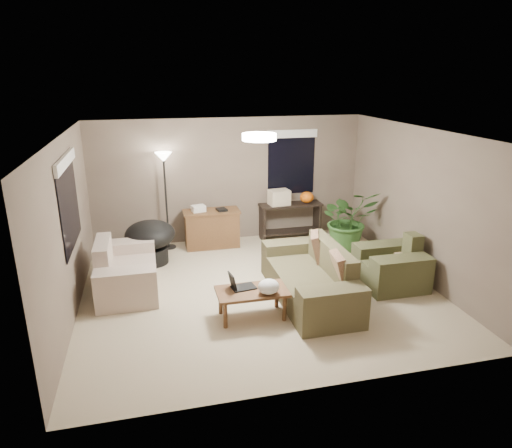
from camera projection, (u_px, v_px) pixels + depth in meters
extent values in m
plane|color=#C4B591|center=(259.00, 290.00, 7.35)|extent=(5.50, 5.50, 0.00)
plane|color=white|center=(259.00, 133.00, 6.56)|extent=(5.50, 5.50, 0.00)
plane|color=#716353|center=(230.00, 180.00, 9.26)|extent=(5.50, 0.00, 5.50)
plane|color=#716353|center=(318.00, 286.00, 4.65)|extent=(5.50, 0.00, 5.50)
plane|color=#716353|center=(68.00, 229.00, 6.35)|extent=(0.00, 5.00, 5.00)
plane|color=#716353|center=(420.00, 204.00, 7.56)|extent=(0.00, 5.00, 5.00)
cube|color=#48432B|center=(308.00, 285.00, 7.02)|extent=(0.95, 1.48, 0.42)
cube|color=#4B462D|center=(332.00, 258.00, 6.97)|extent=(0.22, 1.48, 0.43)
cube|color=brown|center=(332.00, 309.00, 6.14)|extent=(0.95, 0.36, 0.60)
cube|color=#444029|center=(290.00, 258.00, 7.84)|extent=(0.95, 0.36, 0.60)
cube|color=#8C7251|center=(340.00, 269.00, 6.53)|extent=(0.29, 0.48, 0.47)
cube|color=#8C7251|center=(317.00, 247.00, 7.36)|extent=(0.37, 0.50, 0.47)
cube|color=beige|center=(128.00, 277.00, 7.30)|extent=(0.90, 0.88, 0.42)
cube|color=beige|center=(103.00, 254.00, 7.10)|extent=(0.22, 0.88, 0.43)
cube|color=beige|center=(126.00, 289.00, 6.70)|extent=(0.90, 0.36, 0.60)
cube|color=beige|center=(129.00, 257.00, 7.85)|extent=(0.90, 0.36, 0.60)
cube|color=#505231|center=(390.00, 273.00, 7.47)|extent=(0.95, 0.28, 0.42)
cube|color=#4E5030|center=(413.00, 246.00, 7.42)|extent=(0.22, 0.28, 0.43)
cube|color=#4D4F2F|center=(401.00, 276.00, 7.15)|extent=(0.95, 0.36, 0.60)
cube|color=#45462A|center=(381.00, 260.00, 7.74)|extent=(0.95, 0.36, 0.60)
cube|color=brown|center=(252.00, 291.00, 6.40)|extent=(1.00, 0.55, 0.04)
cylinder|color=brown|center=(225.00, 315.00, 6.19)|extent=(0.06, 0.06, 0.38)
cylinder|color=brown|center=(284.00, 308.00, 6.38)|extent=(0.06, 0.06, 0.38)
cylinder|color=brown|center=(221.00, 302.00, 6.56)|extent=(0.06, 0.06, 0.38)
cylinder|color=brown|center=(277.00, 295.00, 6.75)|extent=(0.06, 0.06, 0.38)
cube|color=black|center=(244.00, 287.00, 6.46)|extent=(0.36, 0.28, 0.02)
cube|color=black|center=(232.00, 281.00, 6.39)|extent=(0.10, 0.24, 0.22)
ellipsoid|color=white|center=(269.00, 287.00, 6.27)|extent=(0.36, 0.33, 0.21)
cube|color=brown|center=(212.00, 230.00, 9.08)|extent=(1.05, 0.45, 0.71)
cube|color=brown|center=(211.00, 212.00, 8.96)|extent=(1.10, 0.50, 0.04)
cube|color=silver|center=(198.00, 209.00, 8.88)|extent=(0.29, 0.25, 0.12)
cube|color=black|center=(222.00, 210.00, 8.95)|extent=(0.22, 0.25, 0.04)
cube|color=black|center=(291.00, 205.00, 9.43)|extent=(1.30, 0.40, 0.04)
cube|color=black|center=(262.00, 224.00, 9.42)|extent=(0.05, 0.38, 0.71)
cube|color=black|center=(317.00, 220.00, 9.68)|extent=(0.05, 0.38, 0.71)
cube|color=black|center=(290.00, 231.00, 9.61)|extent=(1.25, 0.36, 0.03)
ellipsoid|color=orange|center=(307.00, 197.00, 9.47)|extent=(0.29, 0.29, 0.23)
cube|color=beige|center=(279.00, 197.00, 9.32)|extent=(0.44, 0.35, 0.31)
cylinder|color=black|center=(152.00, 255.00, 8.35)|extent=(0.60, 0.60, 0.30)
ellipsoid|color=black|center=(150.00, 234.00, 8.22)|extent=(1.18, 1.18, 0.50)
cylinder|color=black|center=(169.00, 247.00, 9.12)|extent=(0.28, 0.28, 0.02)
cylinder|color=black|center=(166.00, 204.00, 8.84)|extent=(0.04, 0.04, 1.78)
cone|color=white|center=(163.00, 157.00, 8.55)|extent=(0.32, 0.32, 0.18)
cylinder|color=white|center=(259.00, 137.00, 6.58)|extent=(0.50, 0.50, 0.10)
imported|color=#2D5923|center=(348.00, 226.00, 8.93)|extent=(1.09, 1.22, 0.95)
cube|color=tan|center=(399.00, 280.00, 7.64)|extent=(0.32, 0.32, 0.03)
cylinder|color=tan|center=(400.00, 267.00, 7.57)|extent=(0.12, 0.12, 0.44)
cube|color=tan|center=(402.00, 254.00, 7.50)|extent=(0.22, 0.22, 0.03)
cube|color=black|center=(69.00, 203.00, 6.53)|extent=(0.01, 1.50, 1.30)
cube|color=white|center=(65.00, 161.00, 6.35)|extent=(0.05, 1.56, 0.16)
cube|color=black|center=(291.00, 163.00, 9.44)|extent=(1.00, 0.01, 1.30)
cube|color=white|center=(292.00, 134.00, 9.24)|extent=(1.06, 0.05, 0.16)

